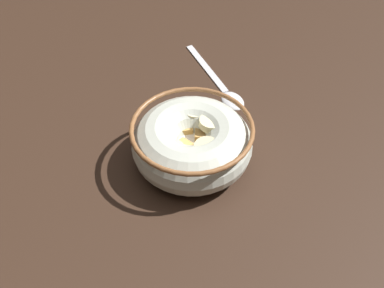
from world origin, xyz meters
The scene contains 3 objects.
ground_plane centered at (0.00, 0.00, -1.00)cm, with size 132.91×132.91×2.00cm, color #332116.
cereal_bowl centered at (0.01, 0.00, 3.28)cm, with size 15.22×15.22×6.09cm.
spoon centered at (14.01, 4.83, 0.33)cm, with size 9.63×16.29×0.80cm.
Camera 1 is at (-32.74, -25.52, 46.11)cm, focal length 44.97 mm.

